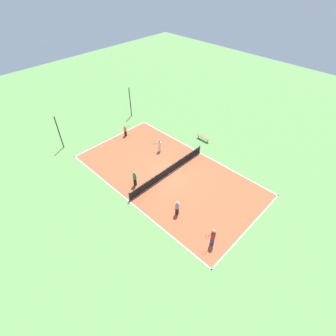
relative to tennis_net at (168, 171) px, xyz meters
name	(u,v)px	position (x,y,z in m)	size (l,w,h in m)	color
ground_plane	(168,175)	(0.00, 0.00, -0.54)	(80.00, 80.00, 0.00)	#60934C
court_surface	(168,175)	(0.00, 0.00, -0.53)	(10.44, 19.17, 0.02)	#B75633
tennis_net	(168,171)	(0.00, 0.00, 0.00)	(10.24, 0.10, 1.03)	black
bench	(203,137)	(7.43, 1.34, -0.15)	(0.36, 1.70, 0.45)	olive
player_baseline_gray	(177,207)	(-3.13, -4.16, 0.37)	(0.41, 0.41, 1.57)	black
player_far_green	(135,178)	(-3.34, 1.25, 0.44)	(0.37, 0.37, 1.68)	black
player_center_orange	(125,130)	(1.48, 8.77, 0.28)	(0.94, 0.36, 1.42)	black
player_coach_red	(213,236)	(-3.46, -8.22, 0.55)	(0.99, 0.61, 1.84)	navy
player_near_white	(159,145)	(2.15, 3.48, 0.31)	(0.97, 0.77, 1.47)	white
tennis_ball_near_net	(102,158)	(-3.29, 7.07, -0.49)	(0.07, 0.07, 0.07)	#CCE033
tennis_ball_right_alley	(135,168)	(-1.79, 3.12, -0.49)	(0.07, 0.07, 0.07)	#CCE033
tennis_ball_far_baseline	(177,155)	(2.95, 1.48, -0.49)	(0.07, 0.07, 0.07)	#CCE033
fence_post_back_left	(59,133)	(-5.13, 12.07, 1.48)	(0.12, 0.12, 4.04)	black
fence_post_back_right	(130,102)	(5.13, 12.07, 1.48)	(0.12, 0.12, 4.04)	black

